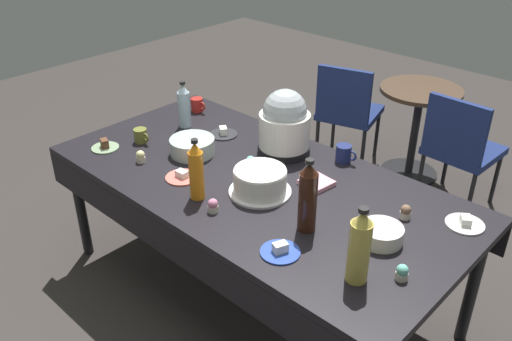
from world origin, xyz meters
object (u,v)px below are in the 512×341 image
object	(u,v)px
soda_bottle_ginger_ale	(359,247)
maroon_chair_left	(347,108)
slow_cooker	(285,124)
soda_bottle_cola	(308,197)
ceramic_snack_bowl	(381,234)
coffee_mug_red	(197,105)
dessert_plate_charcoal	(223,133)
dessert_plate_sage	(105,146)
dessert_plate_coral	(182,176)
cupcake_vanilla	(250,162)
dessert_plate_white	(465,223)
frosted_layer_cake	(260,182)
cupcake_berry	(141,157)
cupcake_cocoa	(402,273)
soda_bottle_orange_juice	(196,171)
coffee_mug_olive	(141,136)
glass_salad_bowl	(192,146)
dessert_plate_cobalt	(280,251)
potluck_table	(256,189)
maroon_chair_right	(460,145)
cupcake_rose	(406,212)
cupcake_lemon	(213,206)
round_cafe_table	(417,116)
soda_bottle_water	(184,106)
coffee_mug_navy	(344,153)

from	to	relation	value
soda_bottle_ginger_ale	maroon_chair_left	size ratio (longest dim) A/B	0.39
slow_cooker	soda_bottle_cola	xyz separation A→B (m)	(0.55, -0.48, -0.01)
ceramic_snack_bowl	coffee_mug_red	distance (m)	1.67
dessert_plate_charcoal	soda_bottle_ginger_ale	xyz separation A→B (m)	(1.30, -0.53, 0.14)
dessert_plate_sage	coffee_mug_red	bearing A→B (deg)	91.62
dessert_plate_coral	cupcake_vanilla	size ratio (longest dim) A/B	2.54
dessert_plate_white	cupcake_vanilla	distance (m)	1.10
frosted_layer_cake	cupcake_berry	bearing A→B (deg)	-162.65
cupcake_cocoa	soda_bottle_orange_juice	xyz separation A→B (m)	(-1.02, -0.15, 0.11)
cupcake_berry	dessert_plate_charcoal	bearing A→B (deg)	81.34
cupcake_berry	coffee_mug_olive	bearing A→B (deg)	143.24
soda_bottle_cola	glass_salad_bowl	bearing A→B (deg)	172.15
dessert_plate_cobalt	cupcake_berry	bearing A→B (deg)	175.86
glass_salad_bowl	cupcake_cocoa	world-z (taller)	glass_salad_bowl
potluck_table	frosted_layer_cake	xyz separation A→B (m)	(0.10, -0.08, 0.12)
ceramic_snack_bowl	maroon_chair_right	xyz separation A→B (m)	(-0.35, 1.61, -0.29)
cupcake_rose	cupcake_cocoa	world-z (taller)	same
cupcake_lemon	soda_bottle_cola	distance (m)	0.46
round_cafe_table	glass_salad_bowl	bearing A→B (deg)	-102.09
dessert_plate_cobalt	cupcake_rose	distance (m)	0.63
ceramic_snack_bowl	cupcake_rose	xyz separation A→B (m)	(-0.01, 0.23, -0.00)
slow_cooker	soda_bottle_cola	size ratio (longest dim) A/B	1.06
cupcake_cocoa	soda_bottle_water	world-z (taller)	soda_bottle_water
cupcake_vanilla	soda_bottle_cola	xyz separation A→B (m)	(0.56, -0.23, 0.13)
cupcake_berry	maroon_chair_left	bearing A→B (deg)	88.58
dessert_plate_white	dessert_plate_cobalt	size ratio (longest dim) A/B	1.01
ceramic_snack_bowl	cupcake_berry	xyz separation A→B (m)	(-1.32, -0.28, -0.00)
coffee_mug_navy	maroon_chair_right	bearing A→B (deg)	80.80
coffee_mug_olive	maroon_chair_right	bearing A→B (deg)	56.14
dessert_plate_cobalt	soda_bottle_cola	world-z (taller)	soda_bottle_cola
frosted_layer_cake	coffee_mug_olive	world-z (taller)	frosted_layer_cake
soda_bottle_orange_juice	soda_bottle_cola	bearing A→B (deg)	16.06
potluck_table	soda_bottle_orange_juice	distance (m)	0.39
maroon_chair_left	cupcake_vanilla	bearing A→B (deg)	-74.51
frosted_layer_cake	dessert_plate_sage	distance (m)	0.99
cupcake_cocoa	soda_bottle_water	size ratio (longest dim) A/B	0.23
frosted_layer_cake	glass_salad_bowl	world-z (taller)	frosted_layer_cake
coffee_mug_olive	slow_cooker	bearing A→B (deg)	34.44
glass_salad_bowl	cupcake_rose	world-z (taller)	glass_salad_bowl
maroon_chair_right	slow_cooker	bearing A→B (deg)	-110.90
potluck_table	dessert_plate_cobalt	distance (m)	0.62
cupcake_rose	coffee_mug_olive	world-z (taller)	coffee_mug_olive
cupcake_vanilla	soda_bottle_orange_juice	xyz separation A→B (m)	(0.02, -0.39, 0.11)
frosted_layer_cake	dessert_plate_sage	world-z (taller)	frosted_layer_cake
coffee_mug_olive	dessert_plate_sage	bearing A→B (deg)	-113.16
dessert_plate_white	soda_bottle_ginger_ale	size ratio (longest dim) A/B	0.52
dessert_plate_coral	dessert_plate_charcoal	xyz separation A→B (m)	(-0.21, 0.50, 0.00)
dessert_plate_white	soda_bottle_ginger_ale	bearing A→B (deg)	-103.16
cupcake_cocoa	cupcake_vanilla	bearing A→B (deg)	167.08
cupcake_cocoa	cupcake_vanilla	world-z (taller)	same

